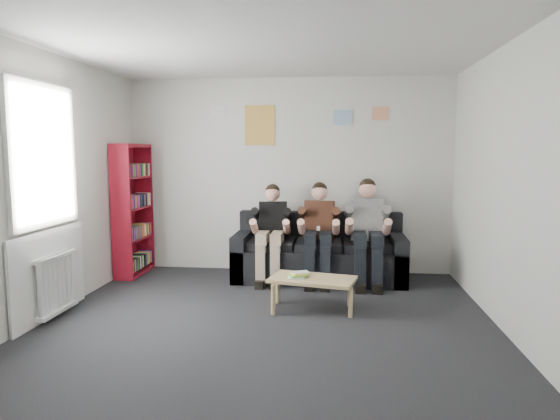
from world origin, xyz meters
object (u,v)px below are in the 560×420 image
(person_middle, at_px, (319,233))
(person_left, at_px, (271,233))
(bookshelf, at_px, (133,210))
(coffee_table, at_px, (313,282))
(person_right, at_px, (368,232))
(sofa, at_px, (319,256))

(person_middle, bearing_deg, person_left, -174.31)
(bookshelf, bearing_deg, coffee_table, -28.20)
(person_middle, height_order, person_right, person_right)
(person_middle, bearing_deg, person_right, 5.61)
(person_left, relative_size, person_middle, 0.98)
(bookshelf, xyz_separation_m, person_left, (1.92, -0.17, -0.26))
(sofa, distance_m, person_right, 0.74)
(bookshelf, bearing_deg, person_left, -5.35)
(bookshelf, height_order, person_middle, bookshelf)
(bookshelf, height_order, coffee_table, bookshelf)
(sofa, xyz_separation_m, bookshelf, (-2.54, -0.03, 0.59))
(person_right, bearing_deg, person_middle, -178.61)
(bookshelf, relative_size, person_right, 1.33)
(person_middle, relative_size, person_right, 0.96)
(coffee_table, xyz_separation_m, person_middle, (0.02, 1.16, 0.34))
(coffee_table, relative_size, person_middle, 0.69)
(sofa, distance_m, person_left, 0.73)
(person_right, bearing_deg, person_left, -178.58)
(bookshelf, distance_m, person_middle, 2.56)
(sofa, bearing_deg, person_left, -162.30)
(person_left, distance_m, person_middle, 0.62)
(sofa, xyz_separation_m, person_right, (0.62, -0.20, 0.36))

